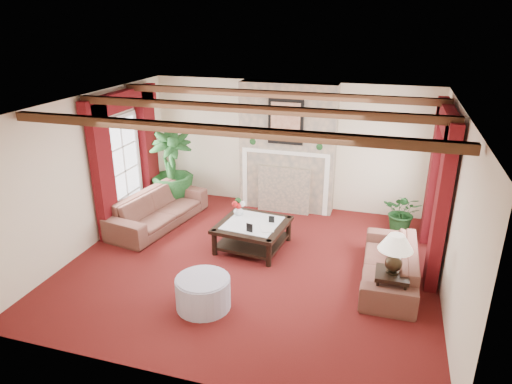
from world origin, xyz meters
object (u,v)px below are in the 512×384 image
(sofa_left, at_px, (158,204))
(sofa_right, at_px, (390,258))
(potted_palm, at_px, (172,185))
(coffee_table, at_px, (253,235))
(ottoman, at_px, (203,293))
(side_table, at_px, (390,289))

(sofa_left, xyz_separation_m, sofa_right, (4.48, -0.84, -0.04))
(potted_palm, bearing_deg, sofa_left, -79.59)
(sofa_left, bearing_deg, coffee_table, -90.82)
(sofa_left, distance_m, ottoman, 3.04)
(potted_palm, bearing_deg, ottoman, -57.45)
(sofa_left, relative_size, side_table, 4.31)
(sofa_left, distance_m, sofa_right, 4.56)
(sofa_left, height_order, side_table, sofa_left)
(coffee_table, distance_m, ottoman, 1.94)
(sofa_left, height_order, sofa_right, sofa_left)
(potted_palm, distance_m, coffee_table, 2.68)
(ottoman, bearing_deg, sofa_right, 30.46)
(side_table, bearing_deg, sofa_right, 92.81)
(ottoman, bearing_deg, coffee_table, 85.67)
(sofa_left, bearing_deg, sofa_right, -90.73)
(sofa_right, bearing_deg, potted_palm, -112.33)
(ottoman, bearing_deg, sofa_left, 129.86)
(potted_palm, relative_size, side_table, 3.51)
(side_table, bearing_deg, ottoman, -162.67)
(potted_palm, height_order, coffee_table, potted_palm)
(coffee_table, bearing_deg, potted_palm, 154.43)
(sofa_left, xyz_separation_m, potted_palm, (-0.18, 1.01, 0.03))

